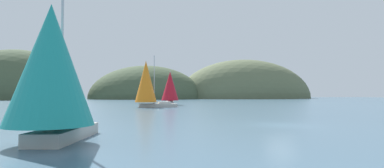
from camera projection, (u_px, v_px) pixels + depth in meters
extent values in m
plane|color=#426075|center=(280.00, 125.00, 25.20)|extent=(360.00, 360.00, 0.00)
ellipsoid|color=#425138|center=(17.00, 99.00, 141.24)|extent=(58.27, 44.00, 46.11)
ellipsoid|color=#5B6647|center=(246.00, 98.00, 171.07)|extent=(77.61, 44.00, 43.34)
ellipsoid|color=#425138|center=(147.00, 99.00, 156.80)|extent=(58.40, 44.00, 33.91)
cube|color=#B7B2A8|center=(65.00, 134.00, 17.13)|extent=(3.33, 6.35, 0.69)
cube|color=beige|center=(73.00, 122.00, 18.25)|extent=(1.86, 2.24, 0.36)
cylinder|color=#B2B2B7|center=(62.00, 59.00, 16.66)|extent=(0.14, 0.14, 7.56)
cone|color=teal|center=(51.00, 64.00, 15.31)|extent=(5.21, 5.21, 6.09)
cube|color=#B7B2A8|center=(158.00, 105.00, 58.35)|extent=(7.13, 2.18, 0.71)
cube|color=beige|center=(164.00, 103.00, 58.70)|extent=(2.29, 1.65, 0.36)
cylinder|color=#B2B2B7|center=(154.00, 80.00, 58.33)|extent=(0.14, 0.14, 9.15)
cone|color=orange|center=(146.00, 81.00, 57.91)|extent=(4.10, 4.10, 7.84)
cube|color=white|center=(170.00, 103.00, 72.16)|extent=(2.88, 6.08, 0.78)
cube|color=beige|center=(170.00, 101.00, 73.23)|extent=(1.63, 2.10, 0.36)
cylinder|color=#B2B2B7|center=(170.00, 86.00, 71.70)|extent=(0.14, 0.14, 7.21)
cone|color=#B21423|center=(170.00, 86.00, 70.41)|extent=(4.75, 4.75, 6.62)
sphere|color=gold|center=(71.00, 115.00, 32.47)|extent=(1.10, 1.10, 1.10)
cylinder|color=black|center=(71.00, 105.00, 32.50)|extent=(0.20, 0.20, 1.60)
sphere|color=#F2EA99|center=(71.00, 97.00, 32.53)|extent=(0.24, 0.24, 0.24)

